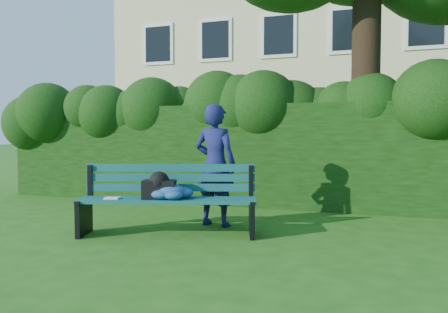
% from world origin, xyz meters
% --- Properties ---
extents(ground, '(80.00, 80.00, 0.00)m').
position_xyz_m(ground, '(0.00, 0.00, 0.00)').
color(ground, '#255715').
rests_on(ground, ground).
extents(apartment_building, '(16.00, 8.08, 12.00)m').
position_xyz_m(apartment_building, '(-0.00, 13.99, 6.00)').
color(apartment_building, beige).
rests_on(apartment_building, ground).
extents(hedge, '(10.00, 1.00, 1.80)m').
position_xyz_m(hedge, '(0.00, 2.20, 0.90)').
color(hedge, black).
rests_on(hedge, ground).
extents(park_bench, '(2.29, 1.21, 0.89)m').
position_xyz_m(park_bench, '(-0.37, -0.55, 0.50)').
color(park_bench, '#0F4B44').
rests_on(park_bench, ground).
extents(man_reading, '(0.67, 0.49, 1.70)m').
position_xyz_m(man_reading, '(0.02, 0.16, 0.85)').
color(man_reading, '#171A50').
rests_on(man_reading, ground).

